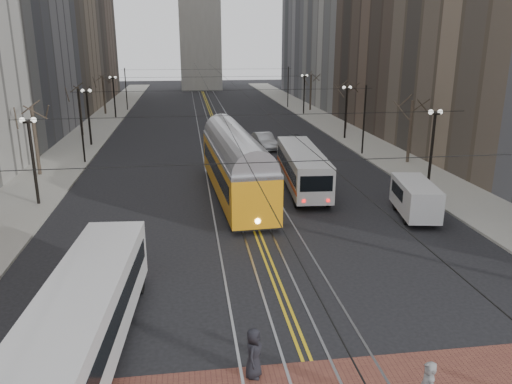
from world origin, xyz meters
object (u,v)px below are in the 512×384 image
object	(u,v)px
transit_bus	(86,320)
streetcar	(235,171)
cargo_van	(415,200)
pedestrian_a	(254,353)
rear_bus	(302,170)
sedan_grey	(296,142)
sedan_silver	(264,141)

from	to	relation	value
transit_bus	streetcar	distance (m)	19.34
cargo_van	pedestrian_a	size ratio (longest dim) A/B	2.92
pedestrian_a	cargo_van	bearing A→B (deg)	-19.06
rear_bus	sedan_grey	size ratio (longest dim) A/B	2.69
sedan_silver	cargo_van	bearing A→B (deg)	-81.99
transit_bus	pedestrian_a	world-z (taller)	transit_bus
streetcar	transit_bus	bearing A→B (deg)	-114.15
rear_bus	pedestrian_a	distance (m)	21.98
sedan_silver	rear_bus	bearing A→B (deg)	-95.31
streetcar	pedestrian_a	bearing A→B (deg)	-97.37
sedan_grey	streetcar	bearing A→B (deg)	-123.41
cargo_van	sedan_silver	world-z (taller)	cargo_van
streetcar	sedan_silver	size ratio (longest dim) A/B	3.24
cargo_van	sedan_silver	bearing A→B (deg)	115.21
rear_bus	streetcar	bearing A→B (deg)	-163.32
cargo_van	pedestrian_a	distance (m)	18.30
sedan_grey	pedestrian_a	bearing A→B (deg)	-111.29
cargo_van	pedestrian_a	xyz separation A→B (m)	(-11.92, -13.89, -0.24)
sedan_silver	sedan_grey	bearing A→B (deg)	-14.53
rear_bus	sedan_silver	world-z (taller)	rear_bus
transit_bus	sedan_silver	size ratio (longest dim) A/B	2.39
sedan_grey	cargo_van	bearing A→B (deg)	-89.39
rear_bus	cargo_van	size ratio (longest dim) A/B	2.22
streetcar	rear_bus	bearing A→B (deg)	9.43
transit_bus	cargo_van	distance (m)	21.18
rear_bus	transit_bus	bearing A→B (deg)	-117.86
sedan_silver	pedestrian_a	world-z (taller)	pedestrian_a
pedestrian_a	sedan_silver	bearing A→B (deg)	12.14
transit_bus	sedan_silver	world-z (taller)	transit_bus
rear_bus	sedan_silver	xyz separation A→B (m)	(-0.53, 14.68, -0.66)
transit_bus	pedestrian_a	size ratio (longest dim) A/B	6.66
cargo_van	sedan_silver	distance (m)	22.61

